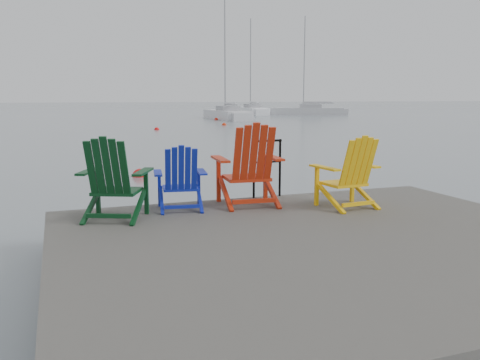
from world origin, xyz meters
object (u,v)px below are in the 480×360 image
object	(u,v)px
chair_red	(249,165)
sailboat_far	(307,112)
chair_yellow	(349,172)
buoy_a	(140,176)
chair_blue	(180,178)
buoy_b	(157,130)
chair_green	(113,179)
buoy_d	(216,120)
handrail	(267,163)
sailboat_mid	(251,111)
buoy_c	(224,125)
sailboat_near	(227,115)

from	to	relation	value
chair_red	sailboat_far	bearing A→B (deg)	66.97
chair_yellow	buoy_a	world-z (taller)	chair_yellow
chair_blue	buoy_b	world-z (taller)	chair_blue
chair_green	buoy_a	bearing A→B (deg)	102.38
chair_red	buoy_b	xyz separation A→B (m)	(3.43, 25.34, -1.09)
buoy_a	buoy_d	size ratio (longest dim) A/B	1.04
chair_green	buoy_a	xyz separation A→B (m)	(1.35, 6.71, -1.03)
handrail	chair_yellow	bearing A→B (deg)	-55.50
sailboat_mid	buoy_d	xyz separation A→B (m)	(-8.67, -13.58, -0.36)
chair_blue	chair_yellow	xyz separation A→B (m)	(2.26, -0.66, 0.06)
buoy_c	buoy_d	world-z (taller)	buoy_d
sailboat_far	buoy_a	xyz separation A→B (m)	(-25.74, -40.33, -0.36)
chair_red	sailboat_mid	distance (m)	54.77
chair_red	buoy_a	size ratio (longest dim) A/B	2.89
handrail	chair_yellow	distance (m)	1.37
buoy_a	chair_red	bearing A→B (deg)	-84.96
sailboat_near	sailboat_mid	world-z (taller)	sailboat_near
sailboat_near	buoy_b	world-z (taller)	sailboat_near
chair_blue	buoy_c	size ratio (longest dim) A/B	2.60
buoy_a	buoy_c	world-z (taller)	buoy_a
sailboat_mid	sailboat_far	xyz separation A→B (m)	(5.34, -4.24, 0.00)
handrail	buoy_a	distance (m)	6.16
sailboat_near	sailboat_far	xyz separation A→B (m)	(12.48, 7.69, 0.00)
chair_blue	buoy_d	bearing A→B (deg)	81.26
sailboat_near	sailboat_mid	size ratio (longest dim) A/B	1.07
chair_red	chair_green	bearing A→B (deg)	-168.23
chair_blue	sailboat_near	size ratio (longest dim) A/B	0.07
handrail	chair_green	xyz separation A→B (m)	(-2.41, -0.72, -0.01)
chair_green	sailboat_far	size ratio (longest dim) A/B	0.09
chair_green	sailboat_far	xyz separation A→B (m)	(27.09, 47.03, -0.67)
sailboat_far	chair_green	bearing A→B (deg)	174.38
sailboat_mid	buoy_c	xyz separation A→B (m)	(-10.74, -22.18, -0.36)
handrail	buoy_b	size ratio (longest dim) A/B	2.85
handrail	buoy_c	bearing A→B (deg)	73.16
sailboat_near	sailboat_far	world-z (taller)	sailboat_near
chair_yellow	sailboat_near	size ratio (longest dim) A/B	0.08
chair_yellow	chair_red	bearing A→B (deg)	148.33
chair_green	chair_yellow	distance (m)	3.21
sailboat_mid	buoy_a	xyz separation A→B (m)	(-20.39, -44.57, -0.36)
chair_green	buoy_d	bearing A→B (deg)	94.64
buoy_a	buoy_c	size ratio (longest dim) A/B	1.17
sailboat_far	buoy_a	distance (m)	47.84
buoy_c	sailboat_mid	bearing A→B (deg)	64.16
chair_green	buoy_a	size ratio (longest dim) A/B	2.60
handrail	chair_red	size ratio (longest dim) A/B	0.77
chair_blue	buoy_a	size ratio (longest dim) A/B	2.21
sailboat_far	buoy_c	size ratio (longest dim) A/B	33.22
chair_blue	chair_red	size ratio (longest dim) A/B	0.77
chair_yellow	sailboat_far	size ratio (longest dim) A/B	0.09
handrail	sailboat_near	world-z (taller)	sailboat_near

